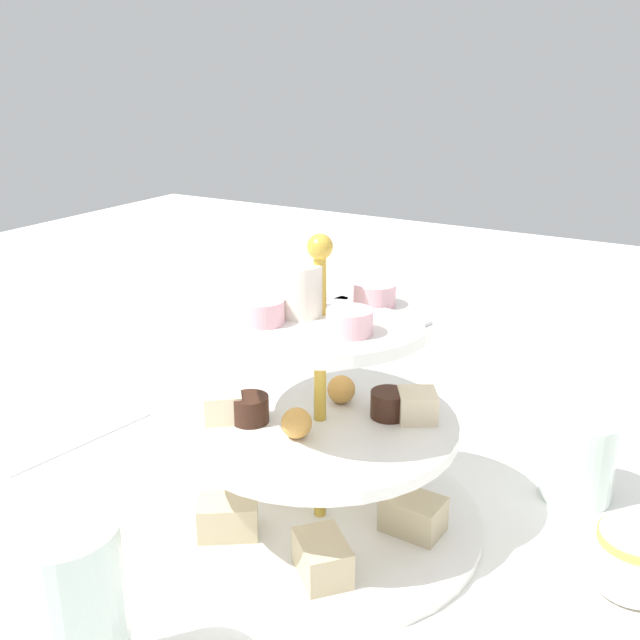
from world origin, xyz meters
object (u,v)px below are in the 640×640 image
object	(u,v)px
water_glass_short_left	(578,458)
teacup_with_saucer	(635,564)
water_glass_tall_right	(71,616)
tiered_serving_stand	(319,445)
butter_knife_left	(79,443)

from	to	relation	value
water_glass_short_left	teacup_with_saucer	world-z (taller)	water_glass_short_left
water_glass_tall_right	teacup_with_saucer	bearing A→B (deg)	-135.37
tiered_serving_stand	water_glass_tall_right	distance (m)	0.24
tiered_serving_stand	water_glass_short_left	world-z (taller)	tiered_serving_stand
water_glass_short_left	teacup_with_saucer	size ratio (longest dim) A/B	0.86
water_glass_short_left	butter_knife_left	world-z (taller)	water_glass_short_left
water_glass_short_left	teacup_with_saucer	bearing A→B (deg)	120.59
tiered_serving_stand	butter_knife_left	size ratio (longest dim) A/B	1.61
water_glass_tall_right	butter_knife_left	world-z (taller)	water_glass_tall_right
water_glass_tall_right	teacup_with_saucer	distance (m)	0.39
butter_knife_left	teacup_with_saucer	bearing A→B (deg)	103.36
water_glass_tall_right	teacup_with_saucer	xyz separation A→B (m)	(-0.28, -0.28, -0.04)
teacup_with_saucer	water_glass_tall_right	bearing A→B (deg)	44.63
teacup_with_saucer	tiered_serving_stand	bearing A→B (deg)	10.02
teacup_with_saucer	butter_knife_left	xyz separation A→B (m)	(0.53, 0.05, -0.02)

